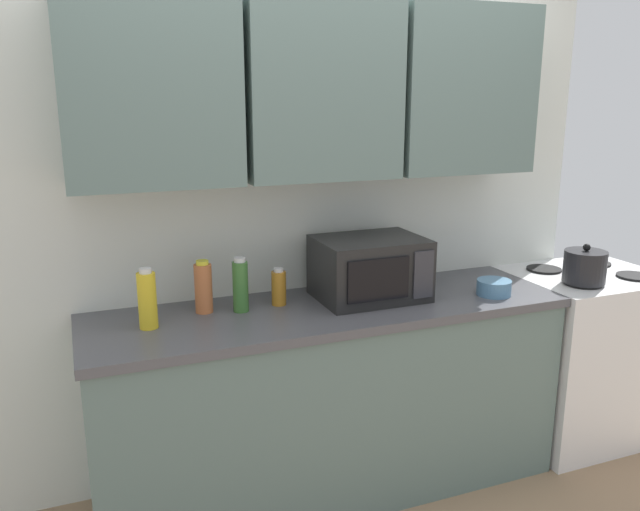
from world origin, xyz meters
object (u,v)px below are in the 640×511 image
bottle_yellow_mustard (147,300)px  bottle_amber_vinegar (279,287)px  stove_range (580,354)px  microwave (370,268)px  kettle (585,267)px  bottle_green_oil (240,286)px  bowl_ceramic_small (494,287)px  bottle_spice_jar (203,287)px

bottle_yellow_mustard → bottle_amber_vinegar: size_ratio=1.47×
stove_range → microwave: size_ratio=1.90×
kettle → bottle_green_oil: 1.68m
microwave → bottle_amber_vinegar: 0.43m
bottle_yellow_mustard → bottle_amber_vinegar: bearing=8.5°
microwave → bottle_amber_vinegar: size_ratio=2.85×
kettle → bowl_ceramic_small: size_ratio=1.27×
bowl_ceramic_small → microwave: bearing=162.6°
bottle_spice_jar → bottle_yellow_mustard: bottle_yellow_mustard is taller
bottle_green_oil → microwave: bearing=-3.3°
bottle_green_oil → bowl_ceramic_small: bottle_green_oil is taller
stove_range → bottle_amber_vinegar: bottle_amber_vinegar is taller
stove_range → bowl_ceramic_small: 0.84m
bottle_yellow_mustard → bowl_ceramic_small: size_ratio=1.56×
bottle_amber_vinegar → bottle_green_oil: 0.18m
bottle_amber_vinegar → kettle: bearing=-9.8°
kettle → bottle_green_oil: bearing=172.0°
microwave → bottle_green_oil: bearing=176.7°
stove_range → kettle: 0.58m
stove_range → bottle_amber_vinegar: size_ratio=5.42×
bottle_yellow_mustard → bottle_green_oil: size_ratio=1.04×
bottle_spice_jar → bottle_amber_vinegar: 0.33m
kettle → bottle_spice_jar: bearing=171.2°
microwave → bottle_yellow_mustard: microwave is taller
microwave → bottle_spice_jar: microwave is taller
microwave → bottle_amber_vinegar: microwave is taller
bottle_spice_jar → bottle_amber_vinegar: size_ratio=1.36×
bottle_yellow_mustard → bowl_ceramic_small: bottle_yellow_mustard is taller
kettle → bottle_green_oil: (-1.67, 0.23, 0.02)m
stove_range → bottle_green_oil: size_ratio=3.82×
bottle_spice_jar → bowl_ceramic_small: bearing=-11.1°
stove_range → bowl_ceramic_small: size_ratio=5.74×
bottle_yellow_mustard → bottle_amber_vinegar: 0.58m
kettle → bottle_spice_jar: bottle_spice_jar is taller
kettle → bottle_green_oil: bottle_green_oil is taller
microwave → bowl_ceramic_small: bearing=-17.4°
microwave → bottle_amber_vinegar: (-0.42, 0.06, -0.06)m
bowl_ceramic_small → stove_range: bearing=9.6°
kettle → microwave: bearing=169.4°
bottle_green_oil → bottle_amber_vinegar: bearing=7.3°
bottle_amber_vinegar → bowl_ceramic_small: bearing=-13.4°
bottle_green_oil → bottle_yellow_mustard: bearing=-171.0°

